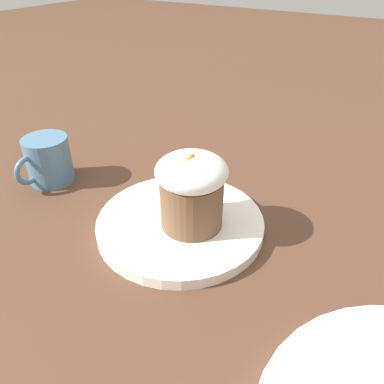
% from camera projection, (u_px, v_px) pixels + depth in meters
% --- Properties ---
extents(ground_plane, '(4.00, 4.00, 0.00)m').
position_uv_depth(ground_plane, '(180.00, 228.00, 0.51)').
color(ground_plane, '#513323').
extents(dessert_plate, '(0.23, 0.23, 0.02)m').
position_uv_depth(dessert_plate, '(180.00, 223.00, 0.51)').
color(dessert_plate, white).
rests_on(dessert_plate, ground_plane).
extents(carrot_cake, '(0.09, 0.09, 0.10)m').
position_uv_depth(carrot_cake, '(192.00, 189.00, 0.47)').
color(carrot_cake, brown).
rests_on(carrot_cake, dessert_plate).
extents(spoon, '(0.09, 0.11, 0.01)m').
position_uv_depth(spoon, '(174.00, 212.00, 0.51)').
color(spoon, '#B7B7BC').
rests_on(spoon, dessert_plate).
extents(coffee_cup, '(0.10, 0.07, 0.08)m').
position_uv_depth(coffee_cup, '(48.00, 160.00, 0.60)').
color(coffee_cup, teal).
rests_on(coffee_cup, ground_plane).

